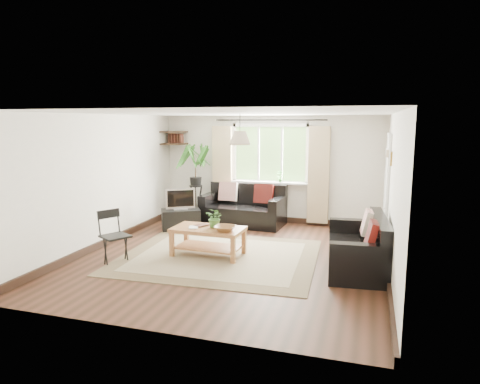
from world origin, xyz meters
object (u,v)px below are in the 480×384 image
(sofa_back, at_px, (243,206))
(coffee_table, at_px, (208,242))
(tv_stand, at_px, (181,219))
(palm_stand, at_px, (196,182))
(sofa_right, at_px, (357,244))
(folding_chair, at_px, (115,237))

(sofa_back, distance_m, coffee_table, 2.32)
(coffee_table, height_order, tv_stand, coffee_table)
(sofa_back, relative_size, palm_stand, 1.01)
(sofa_back, bearing_deg, sofa_right, -38.18)
(sofa_right, distance_m, palm_stand, 4.40)
(sofa_right, bearing_deg, coffee_table, -93.91)
(folding_chair, bearing_deg, coffee_table, -29.54)
(coffee_table, bearing_deg, palm_stand, 117.06)
(sofa_back, bearing_deg, palm_stand, 178.68)
(palm_stand, relative_size, folding_chair, 2.09)
(tv_stand, bearing_deg, coffee_table, -81.67)
(palm_stand, xyz_separation_m, folding_chair, (-0.07, -3.19, -0.46))
(sofa_right, relative_size, tv_stand, 2.12)
(tv_stand, distance_m, folding_chair, 2.32)
(sofa_right, xyz_separation_m, tv_stand, (-3.66, 1.48, -0.18))
(sofa_right, xyz_separation_m, folding_chair, (-3.74, -0.83, 0.03))
(sofa_right, bearing_deg, tv_stand, -117.18)
(coffee_table, relative_size, tv_stand, 1.51)
(palm_stand, bearing_deg, coffee_table, -62.94)
(tv_stand, relative_size, palm_stand, 0.45)
(sofa_back, distance_m, sofa_right, 3.38)
(tv_stand, xyz_separation_m, palm_stand, (-0.02, 0.88, 0.67))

